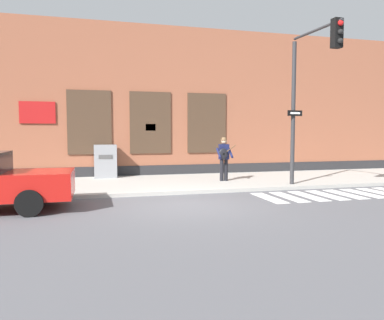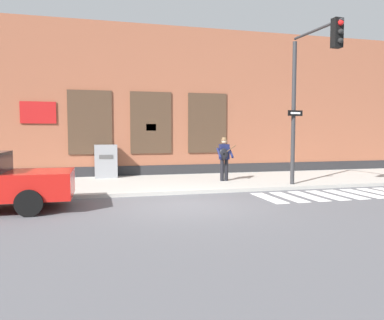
# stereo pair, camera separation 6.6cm
# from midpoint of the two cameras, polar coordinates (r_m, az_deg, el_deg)

# --- Properties ---
(ground_plane) EXTENTS (160.00, 160.00, 0.00)m
(ground_plane) POSITION_cam_midpoint_polar(r_m,az_deg,el_deg) (10.52, -0.80, -6.90)
(ground_plane) COLOR #56565B
(sidewalk) EXTENTS (28.00, 4.84, 0.12)m
(sidewalk) POSITION_cam_midpoint_polar(r_m,az_deg,el_deg) (14.52, -4.69, -3.57)
(sidewalk) COLOR #ADAAA3
(sidewalk) RESTS_ON ground
(building_backdrop) EXTENTS (28.00, 4.06, 6.75)m
(building_backdrop) POSITION_cam_midpoint_polar(r_m,az_deg,el_deg) (18.79, -7.08, 8.31)
(building_backdrop) COLOR #99563D
(building_backdrop) RESTS_ON ground
(crosswalk) EXTENTS (5.20, 1.90, 0.01)m
(crosswalk) POSITION_cam_midpoint_polar(r_m,az_deg,el_deg) (13.07, 21.25, -4.96)
(crosswalk) COLOR silver
(crosswalk) RESTS_ON ground
(busker) EXTENTS (0.71, 0.54, 1.71)m
(busker) POSITION_cam_midpoint_polar(r_m,az_deg,el_deg) (14.70, 5.06, 0.57)
(busker) COLOR black
(busker) RESTS_ON sidewalk
(traffic_light) EXTENTS (0.60, 2.56, 5.35)m
(traffic_light) POSITION_cam_midpoint_polar(r_m,az_deg,el_deg) (13.55, 17.63, 11.48)
(traffic_light) COLOR #2D2D30
(traffic_light) RESTS_ON sidewalk
(utility_box) EXTENTS (0.93, 0.69, 1.38)m
(utility_box) POSITION_cam_midpoint_polar(r_m,az_deg,el_deg) (16.19, -12.88, -0.17)
(utility_box) COLOR gray
(utility_box) RESTS_ON sidewalk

